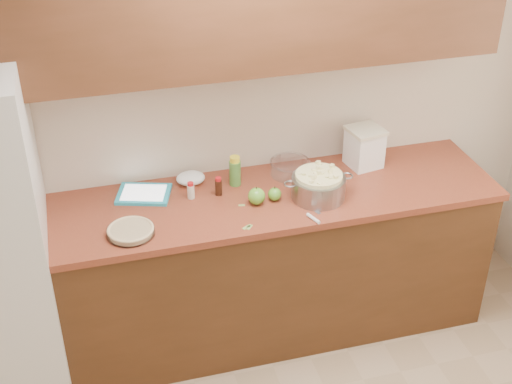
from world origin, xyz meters
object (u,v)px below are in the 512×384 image
object	(u,v)px
pie	(131,231)
tablet	(144,194)
colander	(318,186)
flour_canister	(364,147)

from	to	relation	value
pie	tablet	size ratio (longest dim) A/B	0.73
pie	colander	xyz separation A→B (m)	(1.00, 0.08, 0.05)
flour_canister	tablet	distance (m)	1.27
pie	flour_canister	world-z (taller)	flour_canister
pie	flour_canister	xyz separation A→B (m)	(1.37, 0.35, 0.10)
colander	tablet	bearing A→B (deg)	163.76
tablet	flour_canister	bearing A→B (deg)	17.63
colander	tablet	distance (m)	0.93
colander	flour_canister	xyz separation A→B (m)	(0.37, 0.26, 0.05)
pie	flour_canister	size ratio (longest dim) A/B	1.03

